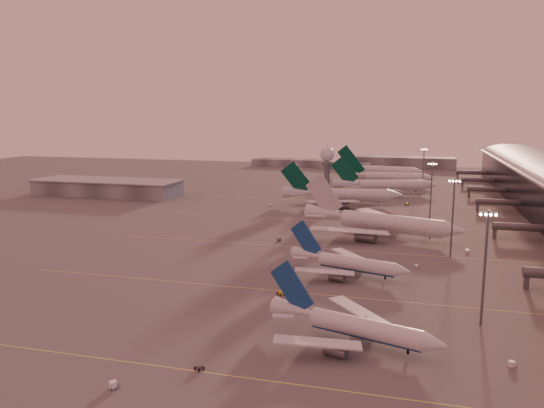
# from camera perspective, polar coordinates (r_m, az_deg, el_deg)

# --- Properties ---
(ground) EXTENTS (700.00, 700.00, 0.00)m
(ground) POSITION_cam_1_polar(r_m,az_deg,el_deg) (131.00, -5.00, -10.28)
(ground) COLOR #555252
(ground) RESTS_ON ground
(taxiway_markings) EXTENTS (180.00, 185.25, 0.02)m
(taxiway_markings) POSITION_cam_1_polar(r_m,az_deg,el_deg) (177.67, 10.50, -4.99)
(taxiway_markings) COLOR #F1E455
(taxiway_markings) RESTS_ON ground
(hangar) EXTENTS (82.00, 27.00, 8.50)m
(hangar) POSITION_cam_1_polar(r_m,az_deg,el_deg) (305.51, -17.30, 1.75)
(hangar) COLOR #5B5D62
(hangar) RESTS_ON ground
(radar_tower) EXTENTS (6.40, 6.40, 31.10)m
(radar_tower) POSITION_cam_1_polar(r_m,az_deg,el_deg) (239.61, 5.94, 4.04)
(radar_tower) COLOR #57595E
(radar_tower) RESTS_ON ground
(mast_a) EXTENTS (3.60, 0.56, 25.00)m
(mast_a) POSITION_cam_1_polar(r_m,az_deg,el_deg) (120.56, 21.93, -5.91)
(mast_a) COLOR #57595E
(mast_a) RESTS_ON ground
(mast_b) EXTENTS (3.60, 0.56, 25.00)m
(mast_b) POSITION_cam_1_polar(r_m,az_deg,el_deg) (173.70, 18.86, -1.05)
(mast_b) COLOR #57595E
(mast_b) RESTS_ON ground
(mast_c) EXTENTS (3.60, 0.56, 25.00)m
(mast_c) POSITION_cam_1_polar(r_m,az_deg,el_deg) (227.69, 16.75, 1.54)
(mast_c) COLOR #57595E
(mast_c) RESTS_ON ground
(mast_d) EXTENTS (3.60, 0.56, 25.00)m
(mast_d) POSITION_cam_1_polar(r_m,az_deg,el_deg) (317.01, 15.96, 3.81)
(mast_d) COLOR #57595E
(mast_d) RESTS_ON ground
(distant_horizon) EXTENTS (165.00, 37.50, 9.00)m
(distant_horizon) POSITION_cam_1_polar(r_m,az_deg,el_deg) (444.27, 9.83, 4.39)
(distant_horizon) COLOR #5B5D62
(distant_horizon) RESTS_ON ground
(narrowbody_near) EXTENTS (36.34, 28.56, 14.63)m
(narrowbody_near) POSITION_cam_1_polar(r_m,az_deg,el_deg) (108.23, 8.69, -13.12)
(narrowbody_near) COLOR silver
(narrowbody_near) RESTS_ON ground
(narrowbody_mid) EXTENTS (35.30, 27.76, 14.17)m
(narrowbody_mid) POSITION_cam_1_polar(r_m,az_deg,el_deg) (150.50, 8.20, -6.51)
(narrowbody_mid) COLOR silver
(narrowbody_mid) RESTS_ON ground
(widebody_white) EXTENTS (59.77, 47.14, 21.77)m
(widebody_white) POSITION_cam_1_polar(r_m,az_deg,el_deg) (199.06, 11.60, -2.31)
(widebody_white) COLOR silver
(widebody_white) RESTS_ON ground
(greentail_a) EXTENTS (58.85, 47.12, 21.54)m
(greentail_a) POSITION_cam_1_polar(r_m,az_deg,el_deg) (261.91, 7.57, 0.71)
(greentail_a) COLOR silver
(greentail_a) RESTS_ON ground
(greentail_b) EXTENTS (57.64, 46.01, 21.30)m
(greentail_b) POSITION_cam_1_polar(r_m,az_deg,el_deg) (300.93, 12.02, 1.76)
(greentail_b) COLOR silver
(greentail_b) RESTS_ON ground
(greentail_c) EXTENTS (57.89, 46.74, 21.02)m
(greentail_c) POSITION_cam_1_polar(r_m,az_deg,el_deg) (340.23, 12.33, 2.65)
(greentail_c) COLOR silver
(greentail_c) RESTS_ON ground
(greentail_d) EXTENTS (60.67, 48.54, 22.25)m
(greentail_d) POSITION_cam_1_polar(r_m,az_deg,el_deg) (375.49, 11.55, 3.37)
(greentail_d) COLOR silver
(greentail_d) RESTS_ON ground
(gsv_truck_a) EXTENTS (6.15, 5.80, 2.52)m
(gsv_truck_a) POSITION_cam_1_polar(r_m,az_deg,el_deg) (95.71, -16.43, -17.75)
(gsv_truck_a) COLOR white
(gsv_truck_a) RESTS_ON ground
(gsv_tug_near) EXTENTS (3.00, 3.50, 0.86)m
(gsv_tug_near) POSITION_cam_1_polar(r_m,az_deg,el_deg) (98.80, -7.83, -17.05)
(gsv_tug_near) COLOR #4F5154
(gsv_tug_near) RESTS_ON ground
(gsv_catering_a) EXTENTS (5.46, 3.89, 4.10)m
(gsv_catering_a) POSITION_cam_1_polar(r_m,az_deg,el_deg) (107.43, 24.54, -14.65)
(gsv_catering_a) COLOR white
(gsv_catering_a) RESTS_ON ground
(gsv_tug_mid) EXTENTS (3.84, 3.84, 0.97)m
(gsv_tug_mid) POSITION_cam_1_polar(r_m,az_deg,el_deg) (133.79, 0.98, -9.58)
(gsv_tug_mid) COLOR yellow
(gsv_tug_mid) RESTS_ON ground
(gsv_truck_b) EXTENTS (4.72, 1.82, 1.91)m
(gsv_truck_b) POSITION_cam_1_polar(r_m,az_deg,el_deg) (161.58, 15.41, -6.33)
(gsv_truck_b) COLOR white
(gsv_truck_b) RESTS_ON ground
(gsv_truck_c) EXTENTS (4.62, 5.87, 2.27)m
(gsv_truck_c) POSITION_cam_1_polar(r_m,az_deg,el_deg) (187.63, 0.85, -3.66)
(gsv_truck_c) COLOR #4F5154
(gsv_truck_c) RESTS_ON ground
(gsv_catering_b) EXTENTS (4.75, 2.36, 3.85)m
(gsv_catering_b) POSITION_cam_1_polar(r_m,az_deg,el_deg) (183.72, 20.34, -4.34)
(gsv_catering_b) COLOR white
(gsv_catering_b) RESTS_ON ground
(gsv_tug_far) EXTENTS (3.84, 4.17, 1.02)m
(gsv_tug_far) POSITION_cam_1_polar(r_m,az_deg,el_deg) (222.28, 8.97, -1.81)
(gsv_tug_far) COLOR white
(gsv_tug_far) RESTS_ON ground
(gsv_truck_d) EXTENTS (2.38, 5.73, 2.27)m
(gsv_truck_d) POSITION_cam_1_polar(r_m,az_deg,el_deg) (258.15, -0.15, 0.07)
(gsv_truck_d) COLOR white
(gsv_truck_d) RESTS_ON ground
(gsv_tug_hangar) EXTENTS (3.93, 2.69, 1.05)m
(gsv_tug_hangar) POSITION_cam_1_polar(r_m,az_deg,el_deg) (267.93, 14.32, -0.01)
(gsv_tug_hangar) COLOR yellow
(gsv_tug_hangar) RESTS_ON ground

